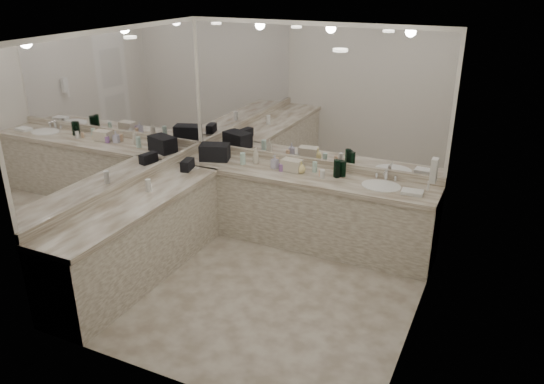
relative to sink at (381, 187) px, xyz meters
The scene contains 37 objects.
floor 1.77m from the sink, 128.37° to the right, with size 3.20×3.20×0.00m, color #BFB4A3.
ceiling 2.29m from the sink, 128.37° to the right, with size 3.20×3.20×0.00m, color white.
wall_back 1.08m from the sink, 162.47° to the left, with size 3.20×0.02×2.60m, color silver.
wall_left 2.85m from the sink, 154.80° to the right, with size 0.02×3.00×2.60m, color silver.
wall_right 1.42m from the sink, 61.56° to the right, with size 0.02×3.00×2.60m, color silver.
vanity_back_base 1.06m from the sink, behind, with size 3.20×0.60×0.84m, color beige.
vanity_back_top 0.95m from the sink, behind, with size 3.20×0.64×0.06m, color beige.
vanity_left_base 2.75m from the sink, 146.31° to the right, with size 0.60×2.40×0.84m, color beige.
vanity_left_top 2.70m from the sink, 146.19° to the right, with size 0.64×2.42×0.06m, color beige.
backsplash_back 0.99m from the sink, 163.58° to the left, with size 3.20×0.04×0.10m, color beige.
backsplash_left 2.80m from the sink, 154.62° to the right, with size 0.04×3.00×0.10m, color beige.
mirror_back 1.33m from the sink, 163.13° to the left, with size 3.12×0.01×1.55m, color white.
mirror_left 2.94m from the sink, 154.69° to the right, with size 0.01×2.92×1.55m, color white.
sink is the anchor object (origin of this frame).
faucet 0.22m from the sink, 90.00° to the left, with size 0.24×0.16×0.14m, color silver.
wall_phone 0.91m from the sink, 39.57° to the right, with size 0.06×0.10×0.24m, color white.
door 1.82m from the sink, 69.46° to the right, with size 0.02×0.82×2.10m, color white.
black_toiletry_bag 2.14m from the sink, behind, with size 0.36×0.23×0.21m, color black.
black_bag_spill 2.30m from the sink, 168.34° to the right, with size 0.10×0.23×0.12m, color black.
cream_cosmetic_case 1.09m from the sink, behind, with size 0.24×0.15×0.14m, color beige.
hand_towel 0.37m from the sink, 12.12° to the right, with size 0.23×0.15×0.04m, color white.
lotion_left 2.56m from the sink, 151.49° to the right, with size 0.06×0.06×0.14m, color white.
soap_bottle_a 1.61m from the sink, behind, with size 0.08×0.08×0.20m, color beige.
soap_bottle_b 1.32m from the sink, behind, with size 0.07×0.08×0.17m, color silver.
soap_bottle_c 0.97m from the sink, behind, with size 0.11×0.11×0.15m, color #FFE992.
green_bottle_0 0.51m from the sink, 167.48° to the left, with size 0.07×0.07×0.19m, color #094424.
green_bottle_1 0.54m from the sink, 165.81° to the left, with size 0.07×0.07×0.19m, color #094424.
green_bottle_2 0.57m from the sink, behind, with size 0.07×0.07×0.21m, color #094424.
green_bottle_3 0.54m from the sink, behind, with size 0.06×0.06×0.19m, color #094424.
green_bottle_4 0.54m from the sink, 168.25° to the left, with size 0.07×0.07×0.18m, color #094424.
amenity_bottle_0 1.22m from the sink, behind, with size 0.06×0.06×0.07m, color white.
amenity_bottle_1 0.84m from the sink, behind, with size 0.06×0.06×0.13m, color silver.
amenity_bottle_2 0.68m from the sink, behind, with size 0.05×0.05×0.10m, color white.
amenity_bottle_3 1.74m from the sink, behind, with size 0.07×0.07×0.15m, color silver.
amenity_bottle_4 1.21m from the sink, behind, with size 0.06×0.06×0.09m, color #9966B2.
amenity_bottle_5 0.72m from the sink, behind, with size 0.04×0.04×0.08m, color #E0B28C.
amenity_bottle_6 1.34m from the sink, behind, with size 0.05×0.05×0.10m, color #E0B28C.
Camera 1 is at (2.17, -4.26, 3.11)m, focal length 35.00 mm.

